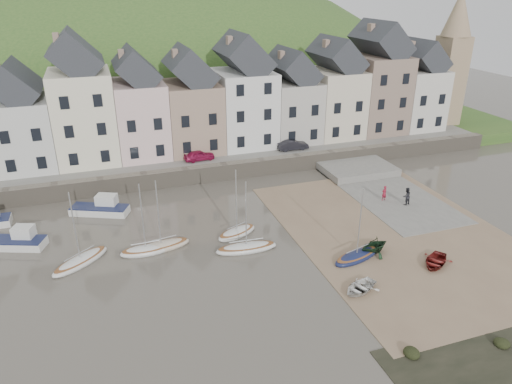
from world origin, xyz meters
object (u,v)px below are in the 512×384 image
object	(u,v)px
sailboat_0	(81,261)
car_right	(293,145)
car_left	(199,155)
rowboat_green	(374,245)
rowboat_red	(435,261)
person_red	(384,193)
person_dark	(406,196)
rowboat_white	(360,287)

from	to	relation	value
sailboat_0	car_right	world-z (taller)	sailboat_0
sailboat_0	car_left	world-z (taller)	sailboat_0
car_right	rowboat_green	bearing A→B (deg)	176.02
sailboat_0	rowboat_green	bearing A→B (deg)	-15.00
rowboat_green	sailboat_0	bearing A→B (deg)	-117.19
rowboat_green	car_left	size ratio (longest dim) A/B	0.77
rowboat_red	rowboat_green	bearing A→B (deg)	-168.11
rowboat_green	person_red	size ratio (longest dim) A/B	1.72
person_dark	car_right	xyz separation A→B (m)	(-5.74, 14.96, 1.21)
person_red	car_left	world-z (taller)	car_left
rowboat_white	person_dark	world-z (taller)	person_dark
rowboat_red	person_dark	world-z (taller)	person_dark
rowboat_red	car_right	xyz separation A→B (m)	(-1.47, 24.89, 1.84)
sailboat_0	car_left	size ratio (longest dim) A/B	1.83
rowboat_white	rowboat_red	distance (m)	7.35
car_right	sailboat_0	bearing A→B (deg)	124.17
rowboat_green	rowboat_red	distance (m)	4.71
sailboat_0	person_red	bearing A→B (deg)	4.72
rowboat_white	car_left	size ratio (longest dim) A/B	0.83
sailboat_0	person_red	xyz separation A→B (m)	(28.77, 2.37, 0.63)
rowboat_green	car_right	world-z (taller)	car_right
rowboat_green	person_dark	xyz separation A→B (m)	(7.80, 6.83, 0.25)
car_left	rowboat_red	bearing A→B (deg)	-158.32
rowboat_green	rowboat_white	bearing A→B (deg)	-53.81
rowboat_white	person_red	world-z (taller)	person_red
sailboat_0	person_dark	size ratio (longest dim) A/B	3.55
rowboat_white	car_right	bearing A→B (deg)	144.88
person_red	car_right	xyz separation A→B (m)	(-4.25, 13.40, 1.32)
rowboat_white	rowboat_red	bearing A→B (deg)	76.13
sailboat_0	rowboat_white	bearing A→B (deg)	-28.64
rowboat_red	person_red	bearing A→B (deg)	129.61
person_dark	rowboat_green	bearing A→B (deg)	29.87
sailboat_0	person_red	distance (m)	28.88
person_dark	car_left	world-z (taller)	car_left
rowboat_white	rowboat_red	xyz separation A→B (m)	(7.27, 1.11, 0.02)
sailboat_0	rowboat_red	bearing A→B (deg)	-19.33
person_red	sailboat_0	bearing A→B (deg)	-3.68
sailboat_0	rowboat_red	distance (m)	27.55
rowboat_white	person_red	xyz separation A→B (m)	(10.05, 12.60, 0.53)
rowboat_green	car_left	world-z (taller)	car_left
person_red	car_right	distance (m)	14.12
person_red	car_left	distance (m)	20.72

